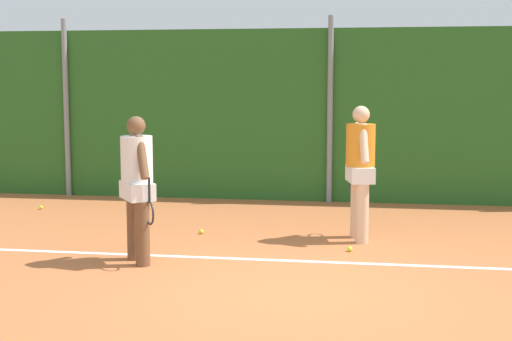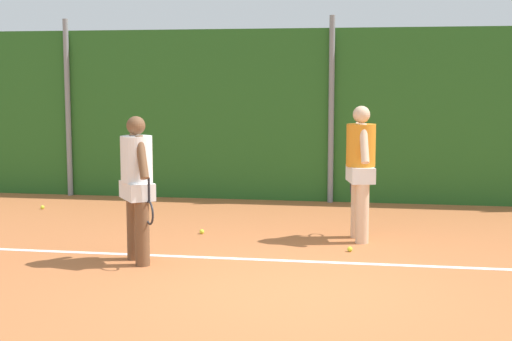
{
  "view_description": "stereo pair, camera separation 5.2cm",
  "coord_description": "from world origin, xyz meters",
  "px_view_note": "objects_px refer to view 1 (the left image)",
  "views": [
    {
      "loc": [
        0.76,
        -7.43,
        2.19
      ],
      "look_at": [
        -0.7,
        1.73,
        1.03
      ],
      "focal_mm": 52.08,
      "sensor_mm": 36.0,
      "label": 1
    },
    {
      "loc": [
        0.81,
        -7.42,
        2.19
      ],
      "look_at": [
        -0.7,
        1.73,
        1.03
      ],
      "focal_mm": 52.08,
      "sensor_mm": 36.0,
      "label": 2
    }
  ],
  "objects_px": {
    "tennis_ball_2": "(201,232)",
    "tennis_ball_3": "(350,249)",
    "player_midcourt": "(360,165)",
    "tennis_ball_4": "(140,199)",
    "player_foreground_near": "(137,181)",
    "tennis_ball_5": "(41,207)",
    "tennis_ball_1": "(135,218)"
  },
  "relations": [
    {
      "from": "tennis_ball_3",
      "to": "tennis_ball_5",
      "type": "relative_size",
      "value": 1.0
    },
    {
      "from": "tennis_ball_4",
      "to": "player_midcourt",
      "type": "bearing_deg",
      "value": -33.77
    },
    {
      "from": "tennis_ball_3",
      "to": "tennis_ball_4",
      "type": "height_order",
      "value": "same"
    },
    {
      "from": "player_foreground_near",
      "to": "tennis_ball_5",
      "type": "height_order",
      "value": "player_foreground_near"
    },
    {
      "from": "player_foreground_near",
      "to": "tennis_ball_5",
      "type": "xyz_separation_m",
      "value": [
        -2.75,
        3.21,
        -0.95
      ]
    },
    {
      "from": "tennis_ball_1",
      "to": "tennis_ball_5",
      "type": "xyz_separation_m",
      "value": [
        -1.86,
        0.67,
        0.0
      ]
    },
    {
      "from": "player_foreground_near",
      "to": "tennis_ball_2",
      "type": "height_order",
      "value": "player_foreground_near"
    },
    {
      "from": "tennis_ball_1",
      "to": "tennis_ball_3",
      "type": "distance_m",
      "value": 3.71
    },
    {
      "from": "tennis_ball_1",
      "to": "tennis_ball_3",
      "type": "relative_size",
      "value": 1.0
    },
    {
      "from": "tennis_ball_2",
      "to": "tennis_ball_4",
      "type": "distance_m",
      "value": 3.13
    },
    {
      "from": "player_midcourt",
      "to": "tennis_ball_2",
      "type": "bearing_deg",
      "value": 76.9
    },
    {
      "from": "player_midcourt",
      "to": "tennis_ball_2",
      "type": "distance_m",
      "value": 2.42
    },
    {
      "from": "tennis_ball_1",
      "to": "tennis_ball_3",
      "type": "bearing_deg",
      "value": -25.25
    },
    {
      "from": "tennis_ball_2",
      "to": "tennis_ball_3",
      "type": "height_order",
      "value": "same"
    },
    {
      "from": "player_midcourt",
      "to": "tennis_ball_3",
      "type": "height_order",
      "value": "player_midcourt"
    },
    {
      "from": "tennis_ball_3",
      "to": "tennis_ball_5",
      "type": "bearing_deg",
      "value": 156.64
    },
    {
      "from": "player_foreground_near",
      "to": "tennis_ball_2",
      "type": "relative_size",
      "value": 26.47
    },
    {
      "from": "tennis_ball_1",
      "to": "player_foreground_near",
      "type": "bearing_deg",
      "value": -70.79
    },
    {
      "from": "player_midcourt",
      "to": "tennis_ball_5",
      "type": "xyz_separation_m",
      "value": [
        -5.32,
        1.54,
        -0.99
      ]
    },
    {
      "from": "player_midcourt",
      "to": "tennis_ball_1",
      "type": "xyz_separation_m",
      "value": [
        -3.46,
        0.87,
        -0.99
      ]
    },
    {
      "from": "player_foreground_near",
      "to": "tennis_ball_1",
      "type": "bearing_deg",
      "value": 164.03
    },
    {
      "from": "player_foreground_near",
      "to": "tennis_ball_4",
      "type": "relative_size",
      "value": 26.47
    },
    {
      "from": "player_foreground_near",
      "to": "player_midcourt",
      "type": "distance_m",
      "value": 3.07
    },
    {
      "from": "tennis_ball_2",
      "to": "tennis_ball_3",
      "type": "distance_m",
      "value": 2.24
    },
    {
      "from": "player_foreground_near",
      "to": "tennis_ball_2",
      "type": "distance_m",
      "value": 1.98
    },
    {
      "from": "player_foreground_near",
      "to": "tennis_ball_1",
      "type": "xyz_separation_m",
      "value": [
        -0.89,
        2.54,
        -0.95
      ]
    },
    {
      "from": "player_midcourt",
      "to": "tennis_ball_3",
      "type": "distance_m",
      "value": 1.22
    },
    {
      "from": "tennis_ball_3",
      "to": "tennis_ball_1",
      "type": "bearing_deg",
      "value": 154.75
    },
    {
      "from": "player_foreground_near",
      "to": "player_midcourt",
      "type": "xyz_separation_m",
      "value": [
        2.57,
        1.67,
        0.04
      ]
    },
    {
      "from": "tennis_ball_3",
      "to": "player_midcourt",
      "type": "bearing_deg",
      "value": 82.09
    },
    {
      "from": "tennis_ball_1",
      "to": "tennis_ball_5",
      "type": "bearing_deg",
      "value": 160.2
    },
    {
      "from": "tennis_ball_3",
      "to": "tennis_ball_5",
      "type": "xyz_separation_m",
      "value": [
        -5.22,
        2.25,
        0.0
      ]
    }
  ]
}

